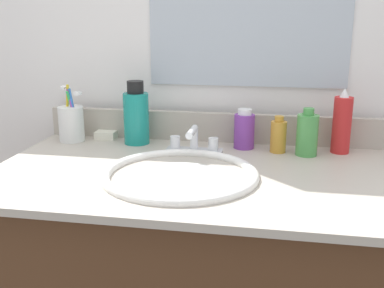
{
  "coord_description": "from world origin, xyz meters",
  "views": [
    {
      "loc": [
        0.19,
        -1.11,
        1.21
      ],
      "look_at": [
        -0.01,
        0.0,
        0.9
      ],
      "focal_mm": 43.63,
      "sensor_mm": 36.0,
      "label": 1
    }
  ],
  "objects_px": {
    "bottle_oil_amber": "(278,136)",
    "bottle_toner_green": "(307,134)",
    "faucet": "(194,144)",
    "bottle_mouthwash_teal": "(136,116)",
    "bottle_spray_red": "(342,124)",
    "cup_white_ceramic": "(71,123)",
    "bottle_cream_purple": "(244,130)",
    "soap_bar": "(106,135)"
  },
  "relations": [
    {
      "from": "bottle_oil_amber",
      "to": "bottle_toner_green",
      "type": "bearing_deg",
      "value": -11.93
    },
    {
      "from": "faucet",
      "to": "bottle_mouthwash_teal",
      "type": "distance_m",
      "value": 0.22
    },
    {
      "from": "bottle_spray_red",
      "to": "cup_white_ceramic",
      "type": "height_order",
      "value": "bottle_spray_red"
    },
    {
      "from": "bottle_toner_green",
      "to": "bottle_cream_purple",
      "type": "relative_size",
      "value": 1.15
    },
    {
      "from": "bottle_cream_purple",
      "to": "bottle_spray_red",
      "type": "xyz_separation_m",
      "value": [
        0.27,
        0.0,
        0.03
      ]
    },
    {
      "from": "bottle_toner_green",
      "to": "cup_white_ceramic",
      "type": "xyz_separation_m",
      "value": [
        -0.71,
        0.03,
        -0.0
      ]
    },
    {
      "from": "bottle_toner_green",
      "to": "bottle_mouthwash_teal",
      "type": "xyz_separation_m",
      "value": [
        -0.51,
        0.04,
        0.03
      ]
    },
    {
      "from": "bottle_cream_purple",
      "to": "bottle_oil_amber",
      "type": "height_order",
      "value": "bottle_cream_purple"
    },
    {
      "from": "bottle_mouthwash_teal",
      "to": "bottle_spray_red",
      "type": "height_order",
      "value": "bottle_mouthwash_teal"
    },
    {
      "from": "soap_bar",
      "to": "faucet",
      "type": "bearing_deg",
      "value": -20.81
    },
    {
      "from": "faucet",
      "to": "bottle_mouthwash_teal",
      "type": "bearing_deg",
      "value": 156.72
    },
    {
      "from": "bottle_oil_amber",
      "to": "faucet",
      "type": "bearing_deg",
      "value": -164.93
    },
    {
      "from": "bottle_cream_purple",
      "to": "bottle_mouthwash_teal",
      "type": "relative_size",
      "value": 0.61
    },
    {
      "from": "faucet",
      "to": "soap_bar",
      "type": "distance_m",
      "value": 0.33
    },
    {
      "from": "bottle_spray_red",
      "to": "soap_bar",
      "type": "distance_m",
      "value": 0.72
    },
    {
      "from": "faucet",
      "to": "bottle_mouthwash_teal",
      "type": "xyz_separation_m",
      "value": [
        -0.19,
        0.08,
        0.06
      ]
    },
    {
      "from": "soap_bar",
      "to": "bottle_spray_red",
      "type": "bearing_deg",
      "value": -2.05
    },
    {
      "from": "cup_white_ceramic",
      "to": "soap_bar",
      "type": "height_order",
      "value": "cup_white_ceramic"
    },
    {
      "from": "bottle_mouthwash_teal",
      "to": "soap_bar",
      "type": "distance_m",
      "value": 0.14
    },
    {
      "from": "bottle_cream_purple",
      "to": "cup_white_ceramic",
      "type": "height_order",
      "value": "cup_white_ceramic"
    },
    {
      "from": "bottle_toner_green",
      "to": "bottle_mouthwash_teal",
      "type": "bearing_deg",
      "value": 175.9
    },
    {
      "from": "bottle_oil_amber",
      "to": "soap_bar",
      "type": "height_order",
      "value": "bottle_oil_amber"
    },
    {
      "from": "bottle_spray_red",
      "to": "soap_bar",
      "type": "relative_size",
      "value": 2.9
    },
    {
      "from": "cup_white_ceramic",
      "to": "bottle_toner_green",
      "type": "bearing_deg",
      "value": -2.23
    },
    {
      "from": "bottle_spray_red",
      "to": "bottle_mouthwash_teal",
      "type": "bearing_deg",
      "value": -179.27
    },
    {
      "from": "cup_white_ceramic",
      "to": "soap_bar",
      "type": "bearing_deg",
      "value": 23.8
    },
    {
      "from": "bottle_oil_amber",
      "to": "bottle_spray_red",
      "type": "xyz_separation_m",
      "value": [
        0.18,
        0.03,
        0.04
      ]
    },
    {
      "from": "bottle_spray_red",
      "to": "soap_bar",
      "type": "xyz_separation_m",
      "value": [
        -0.72,
        0.03,
        -0.07
      ]
    },
    {
      "from": "bottle_oil_amber",
      "to": "soap_bar",
      "type": "relative_size",
      "value": 1.65
    },
    {
      "from": "faucet",
      "to": "soap_bar",
      "type": "height_order",
      "value": "faucet"
    },
    {
      "from": "bottle_cream_purple",
      "to": "bottle_mouthwash_teal",
      "type": "height_order",
      "value": "bottle_mouthwash_teal"
    },
    {
      "from": "bottle_mouthwash_teal",
      "to": "cup_white_ceramic",
      "type": "relative_size",
      "value": 1.09
    },
    {
      "from": "bottle_spray_red",
      "to": "cup_white_ceramic",
      "type": "xyz_separation_m",
      "value": [
        -0.81,
        -0.02,
        -0.03
      ]
    },
    {
      "from": "bottle_toner_green",
      "to": "bottle_spray_red",
      "type": "distance_m",
      "value": 0.11
    },
    {
      "from": "bottle_spray_red",
      "to": "faucet",
      "type": "bearing_deg",
      "value": -167.56
    },
    {
      "from": "bottle_oil_amber",
      "to": "bottle_spray_red",
      "type": "relative_size",
      "value": 0.57
    },
    {
      "from": "bottle_cream_purple",
      "to": "bottle_spray_red",
      "type": "height_order",
      "value": "bottle_spray_red"
    },
    {
      "from": "bottle_mouthwash_teal",
      "to": "bottle_cream_purple",
      "type": "bearing_deg",
      "value": 1.01
    },
    {
      "from": "bottle_oil_amber",
      "to": "soap_bar",
      "type": "distance_m",
      "value": 0.54
    },
    {
      "from": "faucet",
      "to": "bottle_cream_purple",
      "type": "bearing_deg",
      "value": 33.21
    },
    {
      "from": "bottle_mouthwash_teal",
      "to": "cup_white_ceramic",
      "type": "bearing_deg",
      "value": -177.66
    },
    {
      "from": "bottle_mouthwash_teal",
      "to": "bottle_spray_red",
      "type": "xyz_separation_m",
      "value": [
        0.6,
        0.01,
        -0.0
      ]
    }
  ]
}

